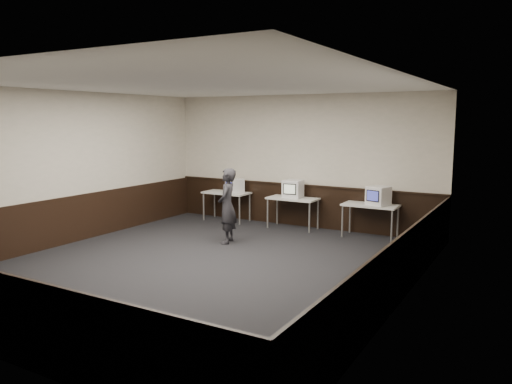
# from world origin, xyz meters

# --- Properties ---
(floor) EXTENTS (8.00, 8.00, 0.00)m
(floor) POSITION_xyz_m (0.00, 0.00, 0.00)
(floor) COLOR black
(floor) RESTS_ON ground
(ceiling) EXTENTS (8.00, 8.00, 0.00)m
(ceiling) POSITION_xyz_m (0.00, 0.00, 3.20)
(ceiling) COLOR white
(ceiling) RESTS_ON back_wall
(back_wall) EXTENTS (7.00, 0.00, 7.00)m
(back_wall) POSITION_xyz_m (0.00, 4.00, 1.60)
(back_wall) COLOR beige
(back_wall) RESTS_ON ground
(left_wall) EXTENTS (0.00, 8.00, 8.00)m
(left_wall) POSITION_xyz_m (-3.50, 0.00, 1.60)
(left_wall) COLOR beige
(left_wall) RESTS_ON ground
(right_wall) EXTENTS (0.00, 8.00, 8.00)m
(right_wall) POSITION_xyz_m (3.50, 0.00, 1.60)
(right_wall) COLOR beige
(right_wall) RESTS_ON ground
(wainscot_back) EXTENTS (6.98, 0.04, 1.00)m
(wainscot_back) POSITION_xyz_m (0.00, 3.98, 0.50)
(wainscot_back) COLOR black
(wainscot_back) RESTS_ON back_wall
(wainscot_left) EXTENTS (0.04, 7.98, 1.00)m
(wainscot_left) POSITION_xyz_m (-3.48, 0.00, 0.50)
(wainscot_left) COLOR black
(wainscot_left) RESTS_ON left_wall
(wainscot_right) EXTENTS (0.04, 7.98, 1.00)m
(wainscot_right) POSITION_xyz_m (3.48, 0.00, 0.50)
(wainscot_right) COLOR black
(wainscot_right) RESTS_ON right_wall
(wainscot_rail) EXTENTS (6.98, 0.06, 0.04)m
(wainscot_rail) POSITION_xyz_m (0.00, 3.96, 1.02)
(wainscot_rail) COLOR black
(wainscot_rail) RESTS_ON wainscot_back
(desk_left) EXTENTS (1.20, 0.60, 0.75)m
(desk_left) POSITION_xyz_m (-1.90, 3.60, 0.68)
(desk_left) COLOR silver
(desk_left) RESTS_ON ground
(desk_center) EXTENTS (1.20, 0.60, 0.75)m
(desk_center) POSITION_xyz_m (0.00, 3.60, 0.68)
(desk_center) COLOR silver
(desk_center) RESTS_ON ground
(desk_right) EXTENTS (1.20, 0.60, 0.75)m
(desk_right) POSITION_xyz_m (1.90, 3.60, 0.68)
(desk_right) COLOR silver
(desk_right) RESTS_ON ground
(emac_left) EXTENTS (0.45, 0.46, 0.36)m
(emac_left) POSITION_xyz_m (-1.67, 3.64, 0.93)
(emac_left) COLOR white
(emac_left) RESTS_ON desk_left
(emac_center) EXTENTS (0.46, 0.49, 0.42)m
(emac_center) POSITION_xyz_m (-0.00, 3.61, 0.96)
(emac_center) COLOR white
(emac_center) RESTS_ON desk_center
(emac_right) EXTENTS (0.52, 0.54, 0.42)m
(emac_right) POSITION_xyz_m (2.07, 3.58, 0.96)
(emac_right) COLOR white
(emac_right) RESTS_ON desk_right
(person) EXTENTS (0.54, 0.67, 1.59)m
(person) POSITION_xyz_m (-0.58, 1.63, 0.79)
(person) COLOR #242328
(person) RESTS_ON ground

